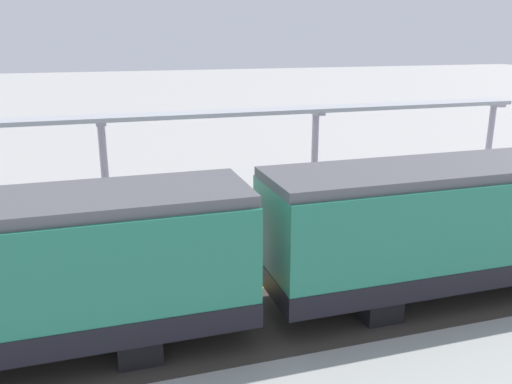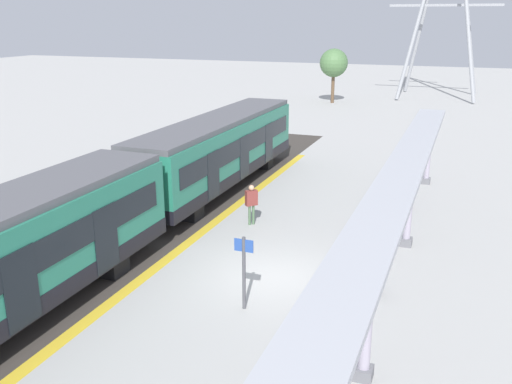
{
  "view_description": "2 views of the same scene",
  "coord_description": "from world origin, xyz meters",
  "px_view_note": "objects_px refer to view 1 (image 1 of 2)",
  "views": [
    {
      "loc": [
        -16.44,
        4.59,
        6.52
      ],
      "look_at": [
        -1.56,
        -0.07,
        1.92
      ],
      "focal_mm": 37.44,
      "sensor_mm": 36.0,
      "label": 1
    },
    {
      "loc": [
        5.3,
        -15.57,
        7.98
      ],
      "look_at": [
        -1.55,
        2.5,
        1.98
      ],
      "focal_mm": 39.4,
      "sensor_mm": 36.0,
      "label": 2
    }
  ],
  "objects_px": {
    "bench_far_end": "(221,200)",
    "platform_info_sign": "(303,192)",
    "trash_bin": "(81,212)",
    "passenger_waiting_near_edge": "(113,245)",
    "bench_mid_platform": "(415,181)",
    "canopy_pillar_nearest": "(490,141)",
    "canopy_pillar_third": "(104,167)",
    "canopy_pillar_second": "(315,153)"
  },
  "relations": [
    {
      "from": "canopy_pillar_nearest",
      "to": "bench_mid_platform",
      "type": "height_order",
      "value": "canopy_pillar_nearest"
    },
    {
      "from": "canopy_pillar_second",
      "to": "canopy_pillar_third",
      "type": "bearing_deg",
      "value": 90.0
    },
    {
      "from": "trash_bin",
      "to": "platform_info_sign",
      "type": "height_order",
      "value": "platform_info_sign"
    },
    {
      "from": "canopy_pillar_second",
      "to": "platform_info_sign",
      "type": "xyz_separation_m",
      "value": [
        -3.8,
        2.07,
        -0.46
      ]
    },
    {
      "from": "canopy_pillar_third",
      "to": "passenger_waiting_near_edge",
      "type": "relative_size",
      "value": 2.12
    },
    {
      "from": "trash_bin",
      "to": "passenger_waiting_near_edge",
      "type": "distance_m",
      "value": 5.09
    },
    {
      "from": "bench_far_end",
      "to": "passenger_waiting_near_edge",
      "type": "xyz_separation_m",
      "value": [
        -5.06,
        4.23,
        0.6
      ]
    },
    {
      "from": "bench_mid_platform",
      "to": "platform_info_sign",
      "type": "height_order",
      "value": "platform_info_sign"
    },
    {
      "from": "bench_far_end",
      "to": "bench_mid_platform",
      "type": "bearing_deg",
      "value": -89.46
    },
    {
      "from": "canopy_pillar_third",
      "to": "bench_mid_platform",
      "type": "bearing_deg",
      "value": -94.22
    },
    {
      "from": "trash_bin",
      "to": "canopy_pillar_second",
      "type": "bearing_deg",
      "value": -83.31
    },
    {
      "from": "canopy_pillar_third",
      "to": "bench_far_end",
      "type": "relative_size",
      "value": 2.32
    },
    {
      "from": "trash_bin",
      "to": "platform_info_sign",
      "type": "relative_size",
      "value": 0.42
    },
    {
      "from": "trash_bin",
      "to": "bench_mid_platform",
      "type": "bearing_deg",
      "value": -89.33
    },
    {
      "from": "trash_bin",
      "to": "platform_info_sign",
      "type": "xyz_separation_m",
      "value": [
        -2.69,
        -7.38,
        0.87
      ]
    },
    {
      "from": "platform_info_sign",
      "to": "bench_far_end",
      "type": "bearing_deg",
      "value": 39.14
    },
    {
      "from": "canopy_pillar_nearest",
      "to": "canopy_pillar_third",
      "type": "height_order",
      "value": "same"
    },
    {
      "from": "canopy_pillar_third",
      "to": "bench_far_end",
      "type": "distance_m",
      "value": 4.51
    },
    {
      "from": "canopy_pillar_third",
      "to": "bench_far_end",
      "type": "height_order",
      "value": "canopy_pillar_third"
    },
    {
      "from": "bench_far_end",
      "to": "trash_bin",
      "type": "height_order",
      "value": "trash_bin"
    },
    {
      "from": "canopy_pillar_second",
      "to": "trash_bin",
      "type": "bearing_deg",
      "value": 96.69
    },
    {
      "from": "bench_mid_platform",
      "to": "platform_info_sign",
      "type": "relative_size",
      "value": 0.69
    },
    {
      "from": "canopy_pillar_third",
      "to": "trash_bin",
      "type": "height_order",
      "value": "canopy_pillar_third"
    },
    {
      "from": "canopy_pillar_second",
      "to": "canopy_pillar_third",
      "type": "relative_size",
      "value": 1.0
    },
    {
      "from": "bench_far_end",
      "to": "platform_info_sign",
      "type": "distance_m",
      "value": 3.67
    },
    {
      "from": "bench_mid_platform",
      "to": "passenger_waiting_near_edge",
      "type": "xyz_separation_m",
      "value": [
        -5.14,
        12.89,
        0.6
      ]
    },
    {
      "from": "canopy_pillar_second",
      "to": "bench_mid_platform",
      "type": "bearing_deg",
      "value": -102.32
    },
    {
      "from": "canopy_pillar_third",
      "to": "bench_mid_platform",
      "type": "xyz_separation_m",
      "value": [
        -0.95,
        -12.84,
        -1.35
      ]
    },
    {
      "from": "canopy_pillar_nearest",
      "to": "canopy_pillar_second",
      "type": "height_order",
      "value": "same"
    },
    {
      "from": "canopy_pillar_nearest",
      "to": "passenger_waiting_near_edge",
      "type": "relative_size",
      "value": 2.12
    },
    {
      "from": "canopy_pillar_second",
      "to": "bench_mid_platform",
      "type": "distance_m",
      "value": 4.64
    },
    {
      "from": "bench_mid_platform",
      "to": "platform_info_sign",
      "type": "bearing_deg",
      "value": 113.96
    },
    {
      "from": "canopy_pillar_nearest",
      "to": "canopy_pillar_third",
      "type": "xyz_separation_m",
      "value": [
        0.0,
        17.32,
        0.0
      ]
    },
    {
      "from": "platform_info_sign",
      "to": "passenger_waiting_near_edge",
      "type": "distance_m",
      "value": 6.88
    },
    {
      "from": "bench_mid_platform",
      "to": "bench_far_end",
      "type": "bearing_deg",
      "value": 90.54
    },
    {
      "from": "bench_mid_platform",
      "to": "platform_info_sign",
      "type": "distance_m",
      "value": 7.07
    },
    {
      "from": "trash_bin",
      "to": "platform_info_sign",
      "type": "distance_m",
      "value": 7.91
    },
    {
      "from": "canopy_pillar_nearest",
      "to": "bench_mid_platform",
      "type": "xyz_separation_m",
      "value": [
        -0.95,
        4.48,
        -1.35
      ]
    },
    {
      "from": "canopy_pillar_second",
      "to": "platform_info_sign",
      "type": "relative_size",
      "value": 1.6
    },
    {
      "from": "canopy_pillar_nearest",
      "to": "canopy_pillar_third",
      "type": "relative_size",
      "value": 1.0
    },
    {
      "from": "canopy_pillar_second",
      "to": "platform_info_sign",
      "type": "distance_m",
      "value": 4.35
    },
    {
      "from": "canopy_pillar_nearest",
      "to": "platform_info_sign",
      "type": "height_order",
      "value": "canopy_pillar_nearest"
    }
  ]
}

